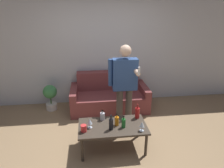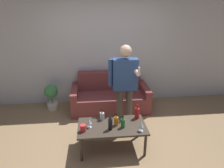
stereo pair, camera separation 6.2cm
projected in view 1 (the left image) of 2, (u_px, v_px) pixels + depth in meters
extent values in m
plane|color=#997A56|center=(112.00, 152.00, 3.21)|extent=(16.00, 16.00, 0.00)
cube|color=silver|center=(102.00, 46.00, 4.56)|extent=(8.00, 0.06, 2.70)
cube|color=brown|center=(110.00, 103.00, 4.44)|extent=(1.43, 0.60, 0.38)
cube|color=brown|center=(108.00, 88.00, 4.75)|extent=(1.43, 0.23, 0.80)
cube|color=brown|center=(74.00, 100.00, 4.43)|extent=(0.14, 0.83, 0.53)
cube|color=brown|center=(143.00, 96.00, 4.61)|extent=(0.14, 0.83, 0.53)
cube|color=#3D3328|center=(113.00, 126.00, 3.18)|extent=(1.08, 0.59, 0.03)
cylinder|color=#3D3328|center=(82.00, 150.00, 2.97)|extent=(0.04, 0.04, 0.40)
cylinder|color=#3D3328|center=(146.00, 145.00, 3.08)|extent=(0.04, 0.04, 0.40)
cylinder|color=#3D3328|center=(82.00, 131.00, 3.43)|extent=(0.04, 0.04, 0.40)
cylinder|color=#3D3328|center=(138.00, 127.00, 3.54)|extent=(0.04, 0.04, 0.40)
cylinder|color=silver|center=(102.00, 116.00, 3.32)|extent=(0.08, 0.08, 0.13)
cylinder|color=silver|center=(102.00, 112.00, 3.29)|extent=(0.03, 0.03, 0.05)
cylinder|color=black|center=(102.00, 111.00, 3.28)|extent=(0.03, 0.03, 0.01)
cylinder|color=#23752D|center=(124.00, 123.00, 3.11)|extent=(0.06, 0.06, 0.14)
cylinder|color=#23752D|center=(124.00, 118.00, 3.07)|extent=(0.02, 0.02, 0.06)
cylinder|color=black|center=(124.00, 116.00, 3.06)|extent=(0.03, 0.03, 0.01)
cylinder|color=#B21E1E|center=(137.00, 113.00, 3.37)|extent=(0.08, 0.08, 0.18)
cylinder|color=#B21E1E|center=(138.00, 106.00, 3.32)|extent=(0.03, 0.03, 0.07)
cylinder|color=black|center=(138.00, 105.00, 3.31)|extent=(0.03, 0.03, 0.01)
cylinder|color=black|center=(111.00, 124.00, 3.05)|extent=(0.07, 0.07, 0.18)
cylinder|color=black|center=(111.00, 117.00, 3.00)|extent=(0.02, 0.02, 0.07)
cylinder|color=black|center=(111.00, 115.00, 2.99)|extent=(0.03, 0.03, 0.01)
cylinder|color=orange|center=(117.00, 121.00, 3.16)|extent=(0.07, 0.07, 0.14)
cylinder|color=orange|center=(117.00, 116.00, 3.13)|extent=(0.03, 0.03, 0.06)
cylinder|color=black|center=(117.00, 114.00, 3.12)|extent=(0.03, 0.03, 0.01)
cylinder|color=silver|center=(142.00, 131.00, 3.04)|extent=(0.07, 0.07, 0.01)
cylinder|color=silver|center=(142.00, 129.00, 3.03)|extent=(0.01, 0.01, 0.06)
cone|color=silver|center=(142.00, 124.00, 3.00)|extent=(0.07, 0.07, 0.09)
cylinder|color=silver|center=(90.00, 127.00, 3.12)|extent=(0.07, 0.07, 0.01)
cylinder|color=silver|center=(90.00, 126.00, 3.11)|extent=(0.01, 0.01, 0.06)
cone|color=silver|center=(90.00, 121.00, 3.08)|extent=(0.08, 0.08, 0.09)
cylinder|color=red|center=(84.00, 128.00, 3.00)|extent=(0.09, 0.09, 0.11)
cylinder|color=brown|center=(119.00, 108.00, 3.83)|extent=(0.12, 0.12, 0.77)
cylinder|color=brown|center=(129.00, 107.00, 3.85)|extent=(0.12, 0.12, 0.77)
cube|color=#2D4C84|center=(125.00, 74.00, 3.60)|extent=(0.45, 0.20, 0.58)
sphere|color=beige|center=(125.00, 51.00, 3.45)|extent=(0.21, 0.21, 0.21)
cylinder|color=#2D4C84|center=(110.00, 73.00, 3.55)|extent=(0.08, 0.08, 0.49)
cylinder|color=beige|center=(137.00, 72.00, 3.46)|extent=(0.08, 0.27, 0.08)
cube|color=white|center=(139.00, 71.00, 3.29)|extent=(0.03, 0.03, 0.14)
cylinder|color=silver|center=(52.00, 106.00, 4.55)|extent=(0.24, 0.24, 0.15)
cylinder|color=#476B38|center=(51.00, 100.00, 4.49)|extent=(0.03, 0.03, 0.18)
sphere|color=#428E4C|center=(50.00, 92.00, 4.42)|extent=(0.30, 0.30, 0.30)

